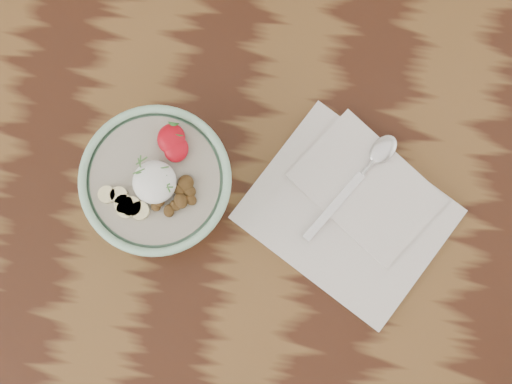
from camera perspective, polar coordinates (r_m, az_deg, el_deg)
table at (r=103.21cm, az=-5.21°, el=-6.19°), size 160.00×90.00×75.00cm
breakfast_bowl at (r=88.95cm, az=-7.75°, el=0.62°), size 18.30×18.30×12.31cm
napkin at (r=94.21cm, az=7.66°, el=-1.33°), size 30.81×28.89×1.50cm
spoon at (r=94.13cm, az=9.18°, el=2.26°), size 11.15×16.17×0.93cm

